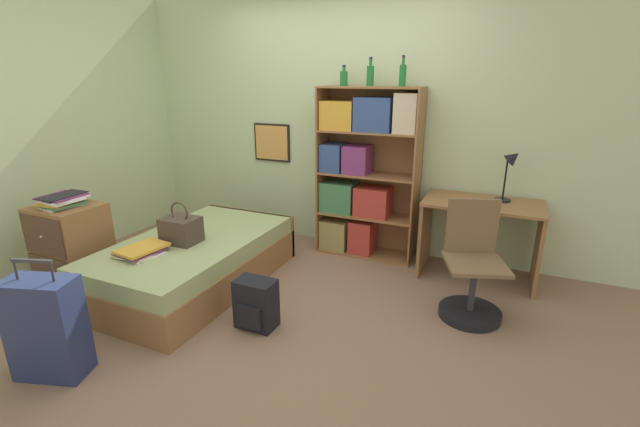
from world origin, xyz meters
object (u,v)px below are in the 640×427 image
object	(u,v)px
handbag	(181,229)
bottle_brown	(370,75)
backpack	(256,304)
desk_lamp	(511,166)
bookcase	(360,172)
bottle_clear	(403,75)
desk_chair	(471,280)
book_stack_on_bed	(142,251)
bed	(196,261)
dresser	(72,247)
suitcase	(47,328)
desk	(480,227)
magazine_pile_on_dresser	(62,200)
bottle_green	(344,78)

from	to	relation	value
handbag	bottle_brown	size ratio (longest dim) A/B	1.37
backpack	desk_lamp	bearing A→B (deg)	46.01
bookcase	bottle_clear	world-z (taller)	bottle_clear
desk_chair	book_stack_on_bed	bearing A→B (deg)	-159.59
bed	dresser	size ratio (longest dim) A/B	2.46
suitcase	desk_chair	xyz separation A→B (m)	(2.26, 1.79, -0.04)
desk_lamp	desk_chair	xyz separation A→B (m)	(-0.17, -0.80, -0.75)
suitcase	bookcase	size ratio (longest dim) A/B	0.46
desk	handbag	bearing A→B (deg)	-151.11
book_stack_on_bed	bookcase	distance (m)	2.13
bottle_clear	backpack	xyz separation A→B (m)	(-0.58, -1.65, -1.59)
book_stack_on_bed	desk_chair	bearing A→B (deg)	20.41
handbag	desk_chair	world-z (taller)	desk_chair
desk	backpack	size ratio (longest dim) A/B	2.72
handbag	desk_chair	xyz separation A→B (m)	(2.29, 0.55, -0.25)
book_stack_on_bed	magazine_pile_on_dresser	world-z (taller)	magazine_pile_on_dresser
desk_chair	backpack	distance (m)	1.63
suitcase	handbag	bearing A→B (deg)	91.34
desk_chair	desk	bearing A→B (deg)	90.97
dresser	bookcase	xyz separation A→B (m)	(2.00, 1.72, 0.49)
bottle_brown	backpack	xyz separation A→B (m)	(-0.28, -1.67, -1.59)
dresser	bottle_clear	size ratio (longest dim) A/B	2.75
bottle_green	bottle_brown	size ratio (longest dim) A/B	0.74
handbag	desk_chair	bearing A→B (deg)	13.62
dresser	magazine_pile_on_dresser	bearing A→B (deg)	-122.54
bottle_brown	desk_lamp	size ratio (longest dim) A/B	0.55
bookcase	bottle_clear	bearing A→B (deg)	3.20
bed	desk	xyz separation A→B (m)	(2.25, 1.14, 0.27)
bottle_clear	dresser	bearing A→B (deg)	-143.62
bed	bottle_clear	xyz separation A→B (m)	(1.44, 1.27, 1.56)
backpack	bottle_brown	bearing A→B (deg)	80.56
bottle_brown	backpack	distance (m)	2.32
bed	bottle_green	bearing A→B (deg)	56.09
bookcase	dresser	bearing A→B (deg)	-139.28
magazine_pile_on_dresser	desk	size ratio (longest dim) A/B	0.36
suitcase	dresser	bearing A→B (deg)	136.72
bottle_clear	desk	xyz separation A→B (m)	(0.81, -0.13, -1.29)
bottle_clear	desk_lamp	world-z (taller)	bottle_clear
bed	bookcase	xyz separation A→B (m)	(1.08, 1.25, 0.64)
suitcase	bookcase	world-z (taller)	bookcase
bed	suitcase	xyz separation A→B (m)	(0.00, -1.34, 0.11)
desk_lamp	magazine_pile_on_dresser	bearing A→B (deg)	-152.83
book_stack_on_bed	desk	world-z (taller)	desk
handbag	bottle_clear	distance (m)	2.37
handbag	backpack	world-z (taller)	handbag
dresser	backpack	size ratio (longest dim) A/B	1.99
magazine_pile_on_dresser	desk	world-z (taller)	magazine_pile_on_dresser
bottle_brown	desk	world-z (taller)	bottle_brown
suitcase	backpack	distance (m)	1.29
bookcase	backpack	size ratio (longest dim) A/B	4.54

